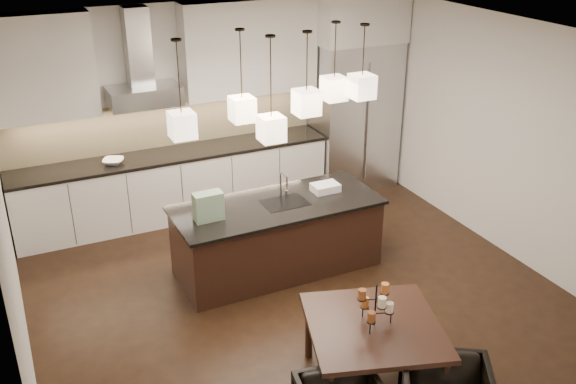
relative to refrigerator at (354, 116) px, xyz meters
name	(u,v)px	position (x,y,z in m)	size (l,w,h in m)	color
floor	(296,294)	(-2.10, -2.38, -1.08)	(5.50, 5.50, 0.02)	black
ceiling	(297,37)	(-2.10, -2.38, 1.73)	(5.50, 5.50, 0.02)	white
wall_back	(208,105)	(-2.10, 0.38, 0.32)	(5.50, 0.02, 2.80)	silver
wall_front	(478,326)	(-2.10, -5.14, 0.32)	(5.50, 0.02, 2.80)	silver
wall_left	(4,232)	(-4.86, -2.38, 0.32)	(0.02, 5.50, 2.80)	silver
wall_right	(506,138)	(0.66, -2.38, 0.32)	(0.02, 5.50, 2.80)	silver
refrigerator	(354,116)	(0.00, 0.00, 0.00)	(1.20, 0.72, 2.15)	#B7B7BA
fridge_panel	(358,18)	(0.00, 0.00, 1.40)	(1.26, 0.72, 0.65)	silver
lower_cabinets	(176,186)	(-2.73, 0.05, -0.64)	(4.21, 0.62, 0.88)	silver
countertop	(173,154)	(-2.73, 0.05, -0.17)	(4.21, 0.66, 0.04)	black
backsplash	(165,123)	(-2.73, 0.35, 0.16)	(4.21, 0.02, 0.63)	tan
upper_cab_left	(39,68)	(-4.20, 0.19, 1.10)	(1.25, 0.35, 1.25)	silver
upper_cab_right	(250,48)	(-1.55, 0.19, 1.10)	(1.86, 0.35, 1.25)	silver
hood_canopy	(144,96)	(-3.03, 0.10, 0.65)	(0.90, 0.52, 0.24)	#B7B7BA
hood_chimney	(138,46)	(-3.03, 0.21, 1.24)	(0.30, 0.28, 0.96)	#B7B7BA
fruit_bowl	(113,161)	(-3.52, 0.00, -0.12)	(0.26, 0.26, 0.06)	silver
island_body	(277,238)	(-2.06, -1.80, -0.67)	(2.29, 0.92, 0.81)	black
island_top	(277,205)	(-2.06, -1.80, -0.25)	(2.36, 0.99, 0.04)	black
faucet	(281,185)	(-1.97, -1.71, -0.06)	(0.09, 0.22, 0.35)	silver
tote_bag	(208,206)	(-2.88, -1.85, -0.08)	(0.31, 0.16, 0.31)	#15522F
food_container	(325,188)	(-1.41, -1.74, -0.19)	(0.31, 0.22, 0.09)	silver
dining_table	(372,356)	(-2.14, -4.00, -0.74)	(1.12, 1.12, 0.67)	black
candelabra	(375,305)	(-2.14, -4.00, -0.21)	(0.32, 0.32, 0.39)	black
candle_a	(390,307)	(-2.02, -4.03, -0.25)	(0.07, 0.07, 0.09)	#F7E5BB
candle_b	(365,302)	(-2.17, -3.88, -0.25)	(0.07, 0.07, 0.09)	#CE6C2B
candle_c	(371,317)	(-2.23, -4.08, -0.25)	(0.07, 0.07, 0.09)	brown
candle_d	(385,288)	(-2.03, -3.95, -0.10)	(0.07, 0.07, 0.09)	#CE6C2B
candle_e	(362,294)	(-2.25, -3.95, -0.10)	(0.07, 0.07, 0.09)	brown
candle_f	(382,302)	(-2.16, -4.11, -0.10)	(0.07, 0.07, 0.09)	#F7E5BB
pendant_a	(182,125)	(-3.12, -1.92, 0.89)	(0.24, 0.24, 0.26)	beige
pendant_b	(242,109)	(-2.40, -1.70, 0.89)	(0.24, 0.24, 0.26)	beige
pendant_c	(306,102)	(-1.85, -2.09, 1.00)	(0.24, 0.24, 0.26)	beige
pendant_d	(334,88)	(-1.33, -1.73, 1.00)	(0.24, 0.24, 0.26)	beige
pendant_e	(362,86)	(-1.13, -1.99, 1.06)	(0.24, 0.24, 0.26)	beige
pendant_f	(271,128)	(-2.26, -2.13, 0.79)	(0.24, 0.24, 0.26)	beige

